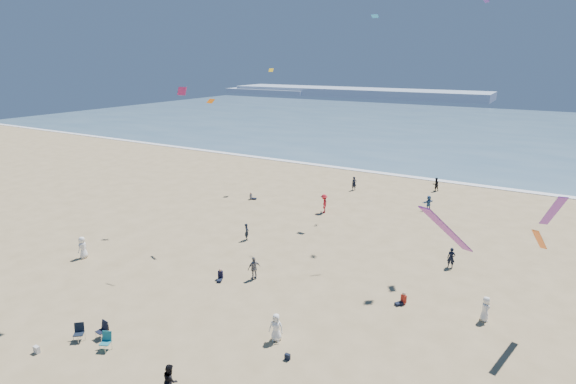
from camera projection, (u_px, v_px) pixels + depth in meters
The scene contains 12 objects.
ground at pixel (175, 371), 22.85m from camera, with size 220.00×220.00×0.00m, color tan.
ocean at pixel (475, 129), 101.42m from camera, with size 220.00×100.00×0.06m, color #476B84.
surf_line at pixel (415, 177), 60.06m from camera, with size 220.00×1.20×0.08m, color white.
headland_far at pixel (354, 92), 192.09m from camera, with size 110.00×20.00×3.20m, color #7A8EA8.
headland_near at pixel (269, 91), 207.51m from camera, with size 40.00×14.00×2.00m, color #7A8EA8.
standing_flyers at pixel (334, 240), 37.20m from camera, with size 31.47×42.29×1.94m.
seated_group at pixel (272, 286), 30.53m from camera, with size 22.47×28.60×0.84m.
chair_cluster at pixel (95, 335), 24.99m from camera, with size 2.82×1.55×1.00m.
white_tote at pixel (37, 350), 24.22m from camera, with size 0.35×0.20×0.40m, color silver.
black_backpack at pixel (106, 328), 26.22m from camera, with size 0.30×0.22×0.38m, color black.
navy_bag at pixel (287, 357), 23.68m from camera, with size 0.28×0.18×0.34m, color black.
kites_aloft at pixel (431, 61), 25.23m from camera, with size 39.91×46.62×30.33m.
Camera 1 is at (14.74, -13.74, 15.26)m, focal length 28.00 mm.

